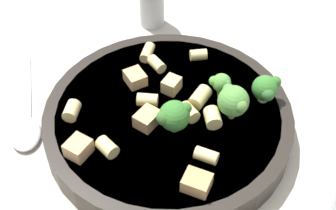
% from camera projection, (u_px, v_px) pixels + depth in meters
% --- Properties ---
extents(ground_plane, '(2.00, 2.00, 0.00)m').
position_uv_depth(ground_plane, '(168.00, 130.00, 0.56)').
color(ground_plane, '#BCB29E').
extents(pasta_bowl, '(0.29, 0.29, 0.03)m').
position_uv_depth(pasta_bowl, '(168.00, 119.00, 0.54)').
color(pasta_bowl, '#28231E').
rests_on(pasta_bowl, ground_plane).
extents(broccoli_floret_0, '(0.02, 0.03, 0.03)m').
position_uv_depth(broccoli_floret_0, '(221.00, 83.00, 0.54)').
color(broccoli_floret_0, '#93B766').
rests_on(broccoli_floret_0, pasta_bowl).
extents(broccoli_floret_1, '(0.04, 0.03, 0.04)m').
position_uv_depth(broccoli_floret_1, '(233.00, 100.00, 0.51)').
color(broccoli_floret_1, '#9EC175').
rests_on(broccoli_floret_1, pasta_bowl).
extents(broccoli_floret_2, '(0.03, 0.04, 0.04)m').
position_uv_depth(broccoli_floret_2, '(174.00, 116.00, 0.50)').
color(broccoli_floret_2, '#84AD60').
rests_on(broccoli_floret_2, pasta_bowl).
extents(broccoli_floret_3, '(0.03, 0.03, 0.03)m').
position_uv_depth(broccoli_floret_3, '(266.00, 88.00, 0.53)').
color(broccoli_floret_3, '#9EC175').
rests_on(broccoli_floret_3, pasta_bowl).
extents(rigatoni_0, '(0.02, 0.02, 0.02)m').
position_uv_depth(rigatoni_0, '(147.00, 100.00, 0.54)').
color(rigatoni_0, '#E0C67F').
rests_on(rigatoni_0, pasta_bowl).
extents(rigatoni_1, '(0.02, 0.03, 0.01)m').
position_uv_depth(rigatoni_1, '(206.00, 156.00, 0.48)').
color(rigatoni_1, '#E0C67F').
rests_on(rigatoni_1, pasta_bowl).
extents(rigatoni_2, '(0.03, 0.02, 0.01)m').
position_uv_depth(rigatoni_2, '(147.00, 52.00, 0.60)').
color(rigatoni_2, '#E0C67F').
rests_on(rigatoni_2, pasta_bowl).
extents(rigatoni_3, '(0.02, 0.02, 0.01)m').
position_uv_depth(rigatoni_3, '(198.00, 55.00, 0.59)').
color(rigatoni_3, '#E0C67F').
rests_on(rigatoni_3, pasta_bowl).
extents(rigatoni_4, '(0.03, 0.03, 0.02)m').
position_uv_depth(rigatoni_4, '(107.00, 147.00, 0.49)').
color(rigatoni_4, '#E0C67F').
rests_on(rigatoni_4, pasta_bowl).
extents(rigatoni_5, '(0.03, 0.03, 0.02)m').
position_uv_depth(rigatoni_5, '(200.00, 97.00, 0.54)').
color(rigatoni_5, '#E0C67F').
rests_on(rigatoni_5, pasta_bowl).
extents(rigatoni_6, '(0.03, 0.02, 0.02)m').
position_uv_depth(rigatoni_6, '(213.00, 118.00, 0.52)').
color(rigatoni_6, '#E0C67F').
rests_on(rigatoni_6, pasta_bowl).
extents(rigatoni_7, '(0.03, 0.03, 0.02)m').
position_uv_depth(rigatoni_7, '(189.00, 112.00, 0.52)').
color(rigatoni_7, '#E0C67F').
rests_on(rigatoni_7, pasta_bowl).
extents(rigatoni_8, '(0.02, 0.02, 0.02)m').
position_uv_depth(rigatoni_8, '(72.00, 111.00, 0.52)').
color(rigatoni_8, '#E0C67F').
rests_on(rigatoni_8, pasta_bowl).
extents(rigatoni_9, '(0.03, 0.03, 0.01)m').
position_uv_depth(rigatoni_9, '(157.00, 64.00, 0.58)').
color(rigatoni_9, '#E0C67F').
rests_on(rigatoni_9, pasta_bowl).
extents(chicken_chunk_0, '(0.03, 0.03, 0.02)m').
position_uv_depth(chicken_chunk_0, '(78.00, 148.00, 0.49)').
color(chicken_chunk_0, tan).
rests_on(chicken_chunk_0, pasta_bowl).
extents(chicken_chunk_1, '(0.03, 0.03, 0.02)m').
position_uv_depth(chicken_chunk_1, '(135.00, 78.00, 0.56)').
color(chicken_chunk_1, tan).
rests_on(chicken_chunk_1, pasta_bowl).
extents(chicken_chunk_2, '(0.03, 0.03, 0.02)m').
position_uv_depth(chicken_chunk_2, '(197.00, 183.00, 0.46)').
color(chicken_chunk_2, tan).
rests_on(chicken_chunk_2, pasta_bowl).
extents(chicken_chunk_3, '(0.03, 0.03, 0.02)m').
position_uv_depth(chicken_chunk_3, '(147.00, 119.00, 0.52)').
color(chicken_chunk_3, tan).
rests_on(chicken_chunk_3, pasta_bowl).
extents(chicken_chunk_4, '(0.03, 0.02, 0.02)m').
position_uv_depth(chicken_chunk_4, '(173.00, 85.00, 0.55)').
color(chicken_chunk_4, tan).
rests_on(chicken_chunk_4, pasta_bowl).
extents(spoon, '(0.17, 0.08, 0.01)m').
position_uv_depth(spoon, '(26.00, 120.00, 0.56)').
color(spoon, silver).
rests_on(spoon, ground_plane).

